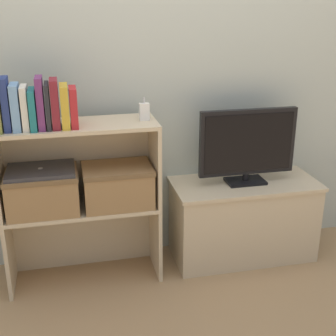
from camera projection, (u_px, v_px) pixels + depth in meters
ground_plane at (174, 280)px, 2.60m from camera, size 16.00×16.00×0.00m
wall_back at (158, 52)px, 2.55m from camera, size 10.00×0.05×2.40m
tv_stand at (243, 219)px, 2.78m from camera, size 0.84×0.39×0.48m
tv at (248, 145)px, 2.62m from camera, size 0.56×0.14×0.43m
bookshelf_lower_tier at (83, 228)px, 2.60m from camera, size 0.81×0.30×0.44m
bookshelf_upper_tier at (78, 152)px, 2.44m from camera, size 0.81×0.30×0.45m
book_navy at (6, 104)px, 2.18m from camera, size 0.03×0.12×0.25m
book_skyblue at (16, 107)px, 2.19m from camera, size 0.04×0.14×0.22m
book_ivory at (25, 108)px, 2.20m from camera, size 0.03×0.14×0.21m
book_teal at (33, 109)px, 2.22m from camera, size 0.03×0.16×0.19m
book_plum at (40, 103)px, 2.21m from camera, size 0.03×0.14×0.25m
book_charcoal at (48, 106)px, 2.23m from camera, size 0.02×0.15×0.22m
book_maroon at (55, 104)px, 2.23m from camera, size 0.04×0.14×0.23m
book_mustard at (65, 106)px, 2.24m from camera, size 0.04×0.15×0.21m
book_crimson at (74, 107)px, 2.25m from camera, size 0.03×0.14×0.19m
baby_monitor at (144, 112)px, 2.39m from camera, size 0.05×0.03×0.12m
storage_basket_left at (43, 190)px, 2.40m from camera, size 0.36×0.27×0.21m
storage_basket_right at (118, 183)px, 2.47m from camera, size 0.36×0.27×0.21m
laptop at (41, 170)px, 2.36m from camera, size 0.34×0.25×0.02m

